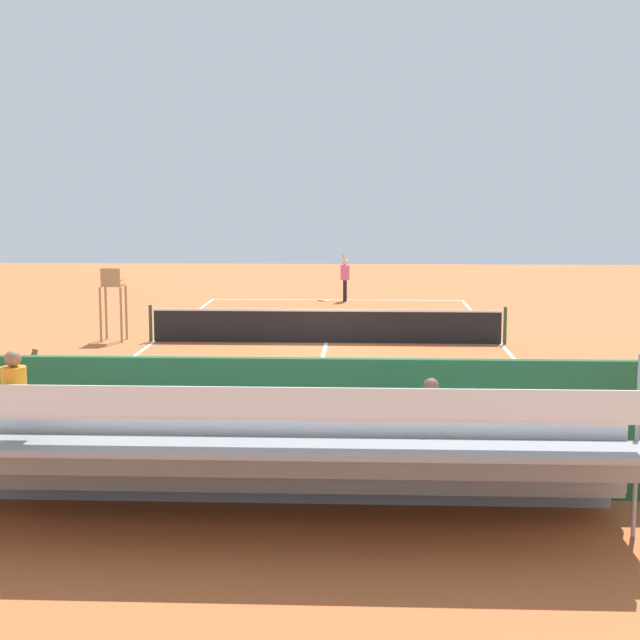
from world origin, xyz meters
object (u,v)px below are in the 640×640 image
object	(u,v)px
tennis_player	(345,276)
tennis_net	(326,326)
bleacher_stand	(276,458)
equipment_bag	(378,472)
tennis_racket	(327,301)
line_judge	(28,408)
courtside_bench	(509,446)
umpire_chair	(112,296)
tennis_ball_near	(284,311)

from	to	relation	value
tennis_player	tennis_net	bearing A→B (deg)	88.23
bleacher_stand	equipment_bag	size ratio (longest dim) A/B	10.07
tennis_net	bleacher_stand	size ratio (longest dim) A/B	1.14
tennis_net	tennis_player	bearing A→B (deg)	-91.77
tennis_racket	line_judge	bearing A→B (deg)	81.04
tennis_net	tennis_racket	xyz separation A→B (m)	(0.40, -10.46, -0.49)
bleacher_stand	tennis_player	bearing A→B (deg)	-90.86
courtside_bench	equipment_bag	distance (m)	2.00
tennis_player	tennis_racket	bearing A→B (deg)	7.39
bleacher_stand	umpire_chair	world-z (taller)	bleacher_stand
equipment_bag	tennis_player	bearing A→B (deg)	-87.68
courtside_bench	tennis_ball_near	xyz separation A→B (m)	(5.07, -20.33, -0.53)
tennis_net	bleacher_stand	bearing A→B (deg)	89.77
umpire_chair	courtside_bench	size ratio (longest dim) A/B	1.19
equipment_bag	tennis_player	world-z (taller)	tennis_player
umpire_chair	courtside_bench	bearing A→B (deg)	125.41
umpire_chair	tennis_player	xyz separation A→B (m)	(-6.53, -10.53, -0.30)
tennis_player	tennis_ball_near	distance (m)	4.22
bleacher_stand	courtside_bench	bearing A→B (deg)	-148.35
bleacher_stand	line_judge	size ratio (longest dim) A/B	4.70
bleacher_stand	tennis_ball_near	world-z (taller)	bleacher_stand
tennis_net	tennis_racket	distance (m)	10.48
tennis_net	line_judge	world-z (taller)	line_judge
tennis_player	line_judge	size ratio (longest dim) A/B	1.00
tennis_net	umpire_chair	size ratio (longest dim) A/B	4.81
tennis_player	line_judge	world-z (taller)	same
courtside_bench	line_judge	world-z (taller)	line_judge
tennis_racket	line_judge	world-z (taller)	line_judge
tennis_player	bleacher_stand	bearing A→B (deg)	89.14
tennis_net	tennis_player	distance (m)	10.57
bleacher_stand	tennis_racket	xyz separation A→B (m)	(0.33, -25.77, -0.89)
tennis_net	line_judge	distance (m)	13.71
equipment_bag	tennis_ball_near	bearing A→B (deg)	-81.36
tennis_net	umpire_chair	xyz separation A→B (m)	(6.20, -0.03, 0.81)
courtside_bench	tennis_ball_near	world-z (taller)	courtside_bench
bleacher_stand	equipment_bag	xyz separation A→B (m)	(-1.36, -1.91, -0.73)
tennis_racket	tennis_ball_near	xyz separation A→B (m)	(1.42, 3.40, 0.02)
umpire_chair	tennis_ball_near	bearing A→B (deg)	-121.98
tennis_net	courtside_bench	distance (m)	13.66
tennis_net	tennis_ball_near	distance (m)	7.30
tennis_player	courtside_bench	bearing A→B (deg)	97.01
equipment_bag	tennis_player	xyz separation A→B (m)	(0.97, -23.95, 0.84)
umpire_chair	tennis_racket	xyz separation A→B (m)	(-5.80, -10.43, -1.30)
courtside_bench	tennis_racket	xyz separation A→B (m)	(3.65, -23.73, -0.54)
umpire_chair	tennis_player	distance (m)	12.39
courtside_bench	tennis_racket	distance (m)	24.02
umpire_chair	line_judge	distance (m)	13.26
bleacher_stand	tennis_ball_near	distance (m)	22.46
umpire_chair	equipment_bag	distance (m)	15.42
equipment_bag	tennis_ball_near	distance (m)	20.69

